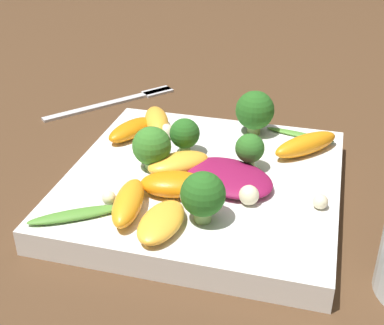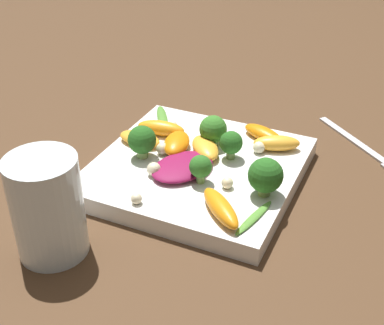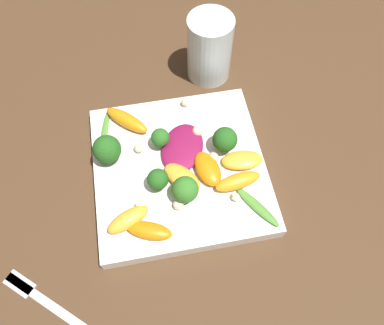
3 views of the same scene
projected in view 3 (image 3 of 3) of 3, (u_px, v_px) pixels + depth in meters
name	position (u px, v px, depth m)	size (l,w,h in m)	color
ground_plane	(180.00, 173.00, 0.59)	(2.40, 2.40, 0.00)	#4C331E
plate	(180.00, 170.00, 0.58)	(0.26, 0.26, 0.02)	white
drinking_glass	(209.00, 48.00, 0.64)	(0.08, 0.08, 0.12)	silver
fork	(49.00, 304.00, 0.49)	(0.14, 0.15, 0.01)	silver
radicchio_leaf_0	(182.00, 147.00, 0.57)	(0.11, 0.09, 0.01)	maroon
orange_segment_0	(185.00, 177.00, 0.55)	(0.07, 0.06, 0.02)	#FCAD33
orange_segment_1	(127.00, 120.00, 0.59)	(0.07, 0.07, 0.02)	orange
orange_segment_2	(238.00, 181.00, 0.54)	(0.03, 0.07, 0.02)	orange
orange_segment_3	(242.00, 160.00, 0.56)	(0.04, 0.06, 0.02)	#FCAD33
orange_segment_4	(128.00, 219.00, 0.51)	(0.05, 0.07, 0.02)	#FCAD33
orange_segment_5	(208.00, 169.00, 0.55)	(0.07, 0.05, 0.02)	orange
orange_segment_6	(149.00, 231.00, 0.51)	(0.05, 0.07, 0.02)	orange
broccoli_floret_0	(225.00, 140.00, 0.56)	(0.04, 0.04, 0.05)	#84AD5B
broccoli_floret_1	(188.00, 189.00, 0.52)	(0.04, 0.04, 0.04)	#84AD5B
broccoli_floret_2	(160.00, 138.00, 0.56)	(0.03, 0.03, 0.04)	#7A9E51
broccoli_floret_3	(158.00, 180.00, 0.53)	(0.03, 0.03, 0.04)	#7A9E51
broccoli_floret_4	(107.00, 149.00, 0.55)	(0.04, 0.04, 0.05)	#7A9E51
arugula_sprig_0	(105.00, 131.00, 0.59)	(0.08, 0.03, 0.00)	#518E33
arugula_sprig_1	(257.00, 207.00, 0.53)	(0.08, 0.06, 0.01)	#518E33
macadamia_nut_0	(141.00, 206.00, 0.52)	(0.02, 0.02, 0.02)	beige
macadamia_nut_1	(236.00, 197.00, 0.53)	(0.01, 0.01, 0.01)	beige
macadamia_nut_2	(213.00, 158.00, 0.56)	(0.02, 0.02, 0.02)	beige
macadamia_nut_3	(139.00, 148.00, 0.57)	(0.01, 0.01, 0.01)	beige
macadamia_nut_4	(178.00, 205.00, 0.53)	(0.02, 0.02, 0.02)	beige
macadamia_nut_5	(185.00, 102.00, 0.61)	(0.01, 0.01, 0.01)	beige
macadamia_nut_6	(198.00, 131.00, 0.58)	(0.02, 0.02, 0.02)	beige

